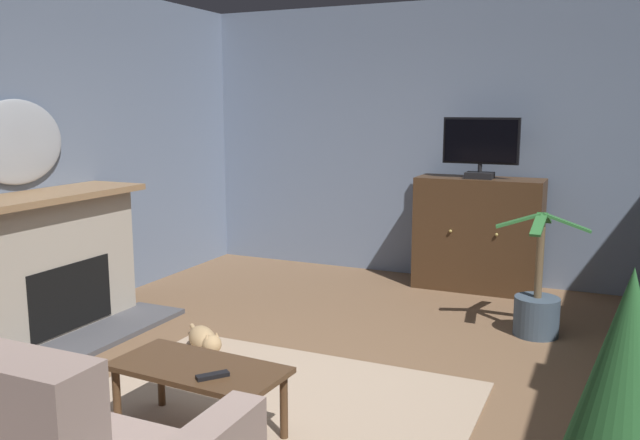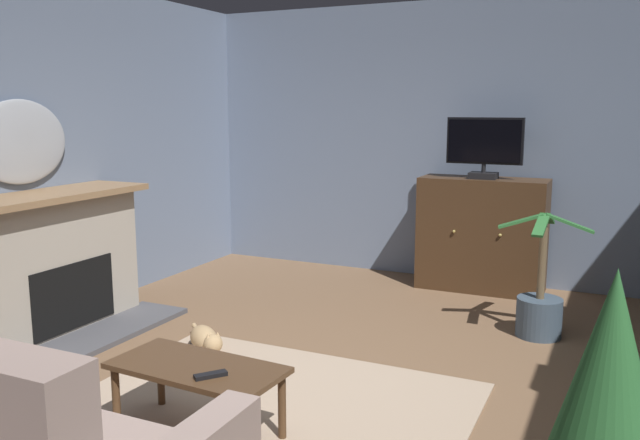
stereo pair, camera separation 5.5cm
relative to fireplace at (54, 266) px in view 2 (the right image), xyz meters
The scene contains 11 objects.
ground_plane 2.60m from the fireplace, ahead, with size 6.22×6.97×0.04m, color brown.
wall_back 4.05m from the fireplace, 50.17° to the left, with size 6.22×0.10×2.83m, color slate.
rug_central 2.31m from the fireplace, 12.61° to the right, with size 2.33×1.84×0.01m, color tan.
fireplace is the anchor object (origin of this frame).
wall_mirror_oval 1.00m from the fireplace, behind, with size 0.06×0.88×0.66m, color #B2B7BF.
tv_cabinet 3.88m from the fireplace, 43.77° to the left, with size 1.20×0.50×1.10m.
television 3.94m from the fireplace, 43.20° to the left, with size 0.71×0.20×0.58m.
coffee_table 2.22m from the fireplace, 24.42° to the right, with size 0.98×0.51×0.40m.
tv_remote 2.40m from the fireplace, 25.06° to the right, with size 0.17×0.05×0.02m, color black.
potted_plant_on_hearth_side 3.83m from the fireplace, 23.49° to the left, with size 0.70×0.68×0.98m.
cat 1.40m from the fireplace, ahead, with size 0.52×0.46×0.20m.
Camera 2 is at (1.49, -3.45, 1.77)m, focal length 36.78 mm.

